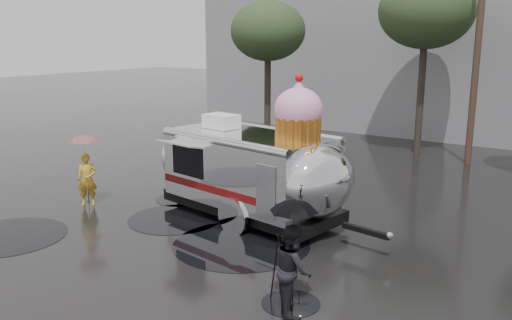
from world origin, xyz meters
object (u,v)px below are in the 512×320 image
Objects in this scene: person_right at (293,269)px; person_left at (87,179)px; airstream_trailer at (253,167)px; tripod at (284,263)px.

person_left is at bearing 35.47° from person_right.
tripod is at bearing -39.46° from airstream_trailer.
person_right is at bearing -42.68° from tripod.
tripod is (-0.43, 0.37, -0.11)m from person_right.
person_left is 1.23× the size of tripod.
person_right is 1.31× the size of tripod.
person_left reaches higher than tripod.
airstream_trailer is at bearing 129.95° from tripod.
person_right reaches higher than tripod.
airstream_trailer is at bearing -21.89° from person_left.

